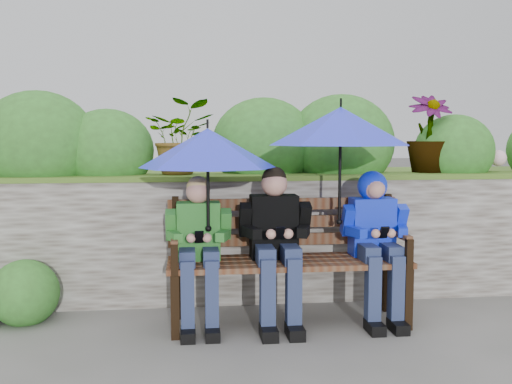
{
  "coord_description": "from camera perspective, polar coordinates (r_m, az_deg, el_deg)",
  "views": [
    {
      "loc": [
        -0.47,
        -3.85,
        1.34
      ],
      "look_at": [
        0.0,
        0.1,
        0.95
      ],
      "focal_mm": 40.0,
      "sensor_mm": 36.0,
      "label": 1
    }
  ],
  "objects": [
    {
      "name": "umbrella_left",
      "position": [
        3.9,
        -4.85,
        4.41
      ],
      "size": [
        0.94,
        0.94,
        0.77
      ],
      "color": "#2431E8",
      "rests_on": "ground"
    },
    {
      "name": "park_bench",
      "position": [
        4.14,
        3.13,
        -5.92
      ],
      "size": [
        1.71,
        0.5,
        0.9
      ],
      "color": "black",
      "rests_on": "ground"
    },
    {
      "name": "boy_right",
      "position": [
        4.21,
        11.88,
        -3.91
      ],
      "size": [
        0.47,
        0.57,
        1.09
      ],
      "color": "#2330C8",
      "rests_on": "ground"
    },
    {
      "name": "boy_left",
      "position": [
        3.99,
        -5.75,
        -5.07
      ],
      "size": [
        0.46,
        0.53,
        1.06
      ],
      "color": "#185F1D",
      "rests_on": "ground"
    },
    {
      "name": "ground",
      "position": [
        4.11,
        0.17,
        -13.45
      ],
      "size": [
        60.0,
        60.0,
        0.0
      ],
      "primitive_type": "plane",
      "color": "#575751",
      "rests_on": "ground"
    },
    {
      "name": "garden_backdrop",
      "position": [
        5.51,
        -2.54,
        -1.7
      ],
      "size": [
        8.0,
        2.84,
        1.78
      ],
      "color": "#5D534A",
      "rests_on": "ground"
    },
    {
      "name": "boy_middle",
      "position": [
        4.03,
        2.0,
        -4.57
      ],
      "size": [
        0.5,
        0.58,
        1.13
      ],
      "color": "black",
      "rests_on": "ground"
    },
    {
      "name": "umbrella_right",
      "position": [
        4.11,
        8.45,
        6.53
      ],
      "size": [
        1.03,
        1.03,
        0.9
      ],
      "color": "#2431E8",
      "rests_on": "ground"
    }
  ]
}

